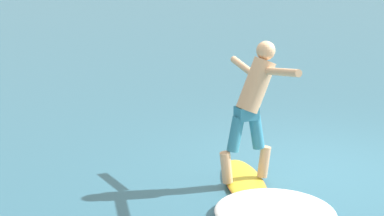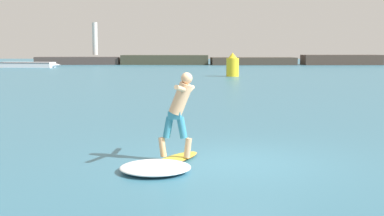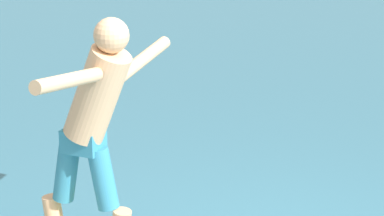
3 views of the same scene
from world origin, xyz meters
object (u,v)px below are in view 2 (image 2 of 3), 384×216
channel_marker_buoy (233,66)px  small_boat_offshore (28,65)px  surfer (180,107)px  surfboard (174,159)px

channel_marker_buoy → small_boat_offshore: bearing=140.5°
surfer → small_boat_offshore: size_ratio=0.23×
surfer → small_boat_offshore: surfer is taller
surfboard → channel_marker_buoy: size_ratio=0.96×
surfer → channel_marker_buoy: channel_marker_buoy is taller
small_boat_offshore → channel_marker_buoy: channel_marker_buoy is taller
surfer → surfboard: bearing=-174.1°
surfboard → channel_marker_buoy: (2.89, 32.38, 0.82)m
surfer → small_boat_offshore: bearing=111.4°
surfboard → small_boat_offshore: 54.95m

